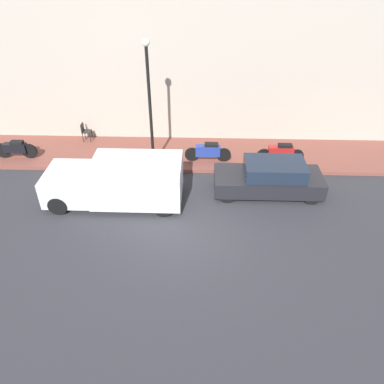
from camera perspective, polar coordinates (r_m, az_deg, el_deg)
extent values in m
plane|color=#2D2D33|center=(12.70, -1.50, -5.35)|extent=(60.00, 60.00, 0.00)
cube|color=brown|center=(16.80, -0.56, 5.82)|extent=(2.97, 19.35, 0.15)
cube|color=#B2A899|center=(17.05, -0.39, 18.23)|extent=(0.30, 19.35, 6.72)
cube|color=black|center=(14.40, 11.45, 1.60)|extent=(1.63, 4.02, 0.61)
cube|color=#192333|center=(14.14, 12.51, 3.50)|extent=(1.44, 2.21, 0.52)
cylinder|color=black|center=(13.73, 5.38, -0.40)|extent=(0.20, 0.63, 0.63)
cylinder|color=black|center=(14.89, 5.15, 2.66)|extent=(0.20, 0.63, 0.63)
cylinder|color=black|center=(14.27, 17.87, -0.62)|extent=(0.20, 0.63, 0.63)
cylinder|color=black|center=(15.39, 16.72, 2.36)|extent=(0.20, 0.63, 0.63)
cube|color=silver|center=(13.55, -8.32, 1.86)|extent=(1.99, 3.18, 1.44)
cube|color=silver|center=(14.29, -17.95, 1.24)|extent=(1.89, 1.71, 1.01)
cube|color=#192333|center=(14.23, -19.12, 2.20)|extent=(1.69, 0.94, 0.40)
cylinder|color=black|center=(13.90, -19.73, -1.92)|extent=(0.22, 0.69, 0.69)
cylinder|color=black|center=(15.24, -17.71, 1.94)|extent=(0.22, 0.69, 0.69)
cylinder|color=black|center=(13.03, -4.39, -2.36)|extent=(0.22, 0.69, 0.69)
cylinder|color=black|center=(14.44, -3.73, 1.77)|extent=(0.22, 0.69, 0.69)
cube|color=navy|center=(15.90, 2.44, 6.30)|extent=(0.30, 1.04, 0.46)
cube|color=black|center=(15.76, 2.98, 7.22)|extent=(0.27, 0.57, 0.12)
cylinder|color=black|center=(15.99, -0.02, 5.76)|extent=(0.10, 0.60, 0.60)
cylinder|color=black|center=(16.01, 4.86, 5.66)|extent=(0.10, 0.60, 0.60)
cube|color=black|center=(17.83, -25.33, 6.11)|extent=(0.30, 0.97, 0.40)
cube|color=black|center=(17.66, -25.15, 6.86)|extent=(0.27, 0.53, 0.12)
cylinder|color=black|center=(18.16, -26.86, 5.65)|extent=(0.10, 0.66, 0.66)
cylinder|color=black|center=(17.63, -23.52, 5.74)|extent=(0.10, 0.66, 0.66)
cube|color=#B21E1E|center=(16.25, 13.38, 5.99)|extent=(0.30, 1.05, 0.46)
cube|color=black|center=(16.15, 14.01, 6.88)|extent=(0.27, 0.57, 0.12)
cylinder|color=black|center=(16.21, 10.87, 5.50)|extent=(0.10, 0.58, 0.58)
cylinder|color=black|center=(16.49, 15.66, 5.32)|extent=(0.10, 0.58, 0.58)
cylinder|color=black|center=(14.86, -6.37, 12.26)|extent=(0.12, 0.12, 4.83)
sphere|color=silver|center=(14.11, -7.06, 21.69)|extent=(0.28, 0.28, 0.28)
cube|color=#262626|center=(18.32, -15.74, 8.88)|extent=(0.40, 0.40, 0.04)
cube|color=#262626|center=(18.30, -16.39, 9.44)|extent=(0.40, 0.04, 0.37)
cylinder|color=#262626|center=(18.22, -15.25, 8.00)|extent=(0.04, 0.04, 0.43)
cylinder|color=#262626|center=(18.52, -14.98, 8.48)|extent=(0.04, 0.04, 0.43)
cylinder|color=#262626|center=(18.33, -16.29, 7.97)|extent=(0.04, 0.04, 0.43)
cylinder|color=#262626|center=(18.62, -16.01, 8.45)|extent=(0.04, 0.04, 0.43)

